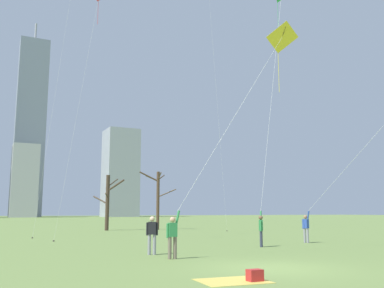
# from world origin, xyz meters

# --- Properties ---
(ground_plane) EXTENTS (400.00, 400.00, 0.00)m
(ground_plane) POSITION_xyz_m (0.00, 0.00, 0.00)
(ground_plane) COLOR olive
(kite_flyer_midfield_left_green) EXTENTS (5.60, 3.97, 17.80)m
(kite_flyer_midfield_left_green) POSITION_xyz_m (5.88, 8.23, 5.28)
(kite_flyer_midfield_left_green) COLOR #33384C
(kite_flyer_midfield_left_green) RESTS_ON ground
(kite_flyer_foreground_left_yellow) EXTENTS (6.73, 0.73, 10.88)m
(kite_flyer_foreground_left_yellow) POSITION_xyz_m (-0.38, 3.96, 3.27)
(kite_flyer_foreground_left_yellow) COLOR #726656
(kite_flyer_foreground_left_yellow) RESTS_ON ground
(kite_flyer_far_back_purple) EXTENTS (3.61, 15.70, 15.66)m
(kite_flyer_far_back_purple) POSITION_xyz_m (9.21, 6.54, 2.93)
(kite_flyer_far_back_purple) COLOR gray
(kite_flyer_far_back_purple) RESTS_ON ground
(bystander_strolling_midfield) EXTENTS (0.48, 0.31, 1.62)m
(bystander_strolling_midfield) POSITION_xyz_m (-1.98, 5.84, 0.90)
(bystander_strolling_midfield) COLOR gray
(bystander_strolling_midfield) RESTS_ON ground
(distant_kite_low_near_trees_red) EXTENTS (3.18, 0.99, 18.05)m
(distant_kite_low_near_trees_red) POSITION_xyz_m (-2.22, 17.02, 16.36)
(distant_kite_low_near_trees_red) COLOR red
(distant_kite_low_near_trees_red) RESTS_ON ground
(picnic_spot) EXTENTS (1.91, 1.54, 0.31)m
(picnic_spot) POSITION_xyz_m (-2.22, -1.91, 0.09)
(picnic_spot) COLOR #D8BF4C
(picnic_spot) RESTS_ON ground
(bare_tree_center) EXTENTS (2.54, 2.73, 5.46)m
(bare_tree_center) POSITION_xyz_m (2.54, 30.69, 2.93)
(bare_tree_center) COLOR #423326
(bare_tree_center) RESTS_ON ground
(bare_tree_left_of_center) EXTENTS (3.61, 2.81, 5.98)m
(bare_tree_left_of_center) POSITION_xyz_m (7.70, 30.38, 3.40)
(bare_tree_left_of_center) COLOR #4C3828
(bare_tree_left_of_center) RESTS_ON ground
(skyline_wide_slab) EXTENTS (11.72, 11.89, 32.31)m
(skyline_wide_slab) POSITION_xyz_m (36.72, 144.61, 16.16)
(skyline_wide_slab) COLOR #9EA3AD
(skyline_wide_slab) RESTS_ON ground
(skyline_short_annex) EXTENTS (10.78, 7.28, 74.98)m
(skyline_short_annex) POSITION_xyz_m (5.40, 159.26, 33.90)
(skyline_short_annex) COLOR gray
(skyline_short_annex) RESTS_ON ground
(skyline_tall_tower) EXTENTS (8.47, 8.50, 24.15)m
(skyline_tall_tower) POSITION_xyz_m (3.18, 142.24, 12.07)
(skyline_tall_tower) COLOR #B2B2B7
(skyline_tall_tower) RESTS_ON ground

